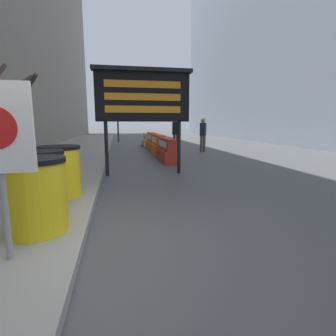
{
  "coord_description": "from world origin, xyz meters",
  "views": [
    {
      "loc": [
        0.43,
        -2.98,
        1.44
      ],
      "look_at": [
        1.79,
        4.11,
        0.2
      ],
      "focal_mm": 28.0,
      "sensor_mm": 36.0,
      "label": 1
    }
  ],
  "objects_px": {
    "message_board": "(143,96)",
    "jersey_barrier_orange_near": "(152,142)",
    "jersey_barrier_orange_far": "(158,146)",
    "traffic_cone_near": "(144,140)",
    "barrel_drum_foreground": "(36,195)",
    "barrel_drum_back": "(61,171)",
    "jersey_barrier_red_striped": "(167,151)",
    "jersey_barrier_cream": "(147,140)",
    "pedestrian_passerby": "(203,132)",
    "barrel_drum_middle": "(40,181)",
    "traffic_light_near_curb": "(117,108)",
    "pedestrian_worker": "(176,131)"
  },
  "relations": [
    {
      "from": "jersey_barrier_red_striped",
      "to": "jersey_barrier_cream",
      "type": "height_order",
      "value": "jersey_barrier_red_striped"
    },
    {
      "from": "traffic_light_near_curb",
      "to": "traffic_cone_near",
      "type": "bearing_deg",
      "value": -69.53
    },
    {
      "from": "barrel_drum_back",
      "to": "pedestrian_worker",
      "type": "height_order",
      "value": "pedestrian_worker"
    },
    {
      "from": "jersey_barrier_cream",
      "to": "pedestrian_passerby",
      "type": "distance_m",
      "value": 4.7
    },
    {
      "from": "barrel_drum_foreground",
      "to": "pedestrian_worker",
      "type": "height_order",
      "value": "pedestrian_worker"
    },
    {
      "from": "jersey_barrier_orange_near",
      "to": "jersey_barrier_red_striped",
      "type": "bearing_deg",
      "value": -90.0
    },
    {
      "from": "barrel_drum_middle",
      "to": "message_board",
      "type": "relative_size",
      "value": 0.32
    },
    {
      "from": "traffic_cone_near",
      "to": "traffic_light_near_curb",
      "type": "xyz_separation_m",
      "value": [
        -1.58,
        4.24,
        2.22
      ]
    },
    {
      "from": "barrel_drum_foreground",
      "to": "jersey_barrier_orange_near",
      "type": "relative_size",
      "value": 0.45
    },
    {
      "from": "traffic_light_near_curb",
      "to": "barrel_drum_foreground",
      "type": "bearing_deg",
      "value": -93.46
    },
    {
      "from": "barrel_drum_back",
      "to": "jersey_barrier_orange_near",
      "type": "xyz_separation_m",
      "value": [
        2.9,
        9.4,
        -0.18
      ]
    },
    {
      "from": "barrel_drum_back",
      "to": "traffic_light_near_curb",
      "type": "distance_m",
      "value": 15.83
    },
    {
      "from": "traffic_cone_near",
      "to": "traffic_light_near_curb",
      "type": "distance_m",
      "value": 5.04
    },
    {
      "from": "pedestrian_worker",
      "to": "jersey_barrier_red_striped",
      "type": "bearing_deg",
      "value": -171.62
    },
    {
      "from": "barrel_drum_middle",
      "to": "pedestrian_worker",
      "type": "xyz_separation_m",
      "value": [
        4.17,
        9.41,
        0.44
      ]
    },
    {
      "from": "pedestrian_worker",
      "to": "pedestrian_passerby",
      "type": "distance_m",
      "value": 1.46
    },
    {
      "from": "jersey_barrier_orange_far",
      "to": "pedestrian_passerby",
      "type": "xyz_separation_m",
      "value": [
        2.38,
        0.64,
        0.59
      ]
    },
    {
      "from": "barrel_drum_middle",
      "to": "barrel_drum_back",
      "type": "relative_size",
      "value": 1.0
    },
    {
      "from": "barrel_drum_middle",
      "to": "jersey_barrier_orange_far",
      "type": "bearing_deg",
      "value": 69.28
    },
    {
      "from": "jersey_barrier_red_striped",
      "to": "jersey_barrier_cream",
      "type": "distance_m",
      "value": 6.84
    },
    {
      "from": "jersey_barrier_orange_near",
      "to": "message_board",
      "type": "bearing_deg",
      "value": -99.29
    },
    {
      "from": "jersey_barrier_orange_near",
      "to": "barrel_drum_foreground",
      "type": "bearing_deg",
      "value": -104.44
    },
    {
      "from": "message_board",
      "to": "jersey_barrier_orange_near",
      "type": "xyz_separation_m",
      "value": [
        1.15,
        7.04,
        -1.75
      ]
    },
    {
      "from": "jersey_barrier_red_striped",
      "to": "pedestrian_worker",
      "type": "relative_size",
      "value": 1.18
    },
    {
      "from": "jersey_barrier_orange_far",
      "to": "jersey_barrier_red_striped",
      "type": "bearing_deg",
      "value": -90.0
    },
    {
      "from": "barrel_drum_back",
      "to": "traffic_cone_near",
      "type": "bearing_deg",
      "value": 76.8
    },
    {
      "from": "jersey_barrier_orange_far",
      "to": "traffic_cone_near",
      "type": "relative_size",
      "value": 2.2
    },
    {
      "from": "traffic_cone_near",
      "to": "message_board",
      "type": "bearing_deg",
      "value": -95.89
    },
    {
      "from": "message_board",
      "to": "jersey_barrier_orange_far",
      "type": "bearing_deg",
      "value": 76.51
    },
    {
      "from": "barrel_drum_back",
      "to": "pedestrian_passerby",
      "type": "distance_m",
      "value": 9.42
    },
    {
      "from": "traffic_light_near_curb",
      "to": "pedestrian_worker",
      "type": "xyz_separation_m",
      "value": [
        2.95,
        -7.07,
        -1.57
      ]
    },
    {
      "from": "barrel_drum_back",
      "to": "jersey_barrier_red_striped",
      "type": "distance_m",
      "value": 5.74
    },
    {
      "from": "jersey_barrier_orange_far",
      "to": "pedestrian_worker",
      "type": "bearing_deg",
      "value": 51.14
    },
    {
      "from": "barrel_drum_foreground",
      "to": "jersey_barrier_cream",
      "type": "bearing_deg",
      "value": 78.05
    },
    {
      "from": "traffic_cone_near",
      "to": "barrel_drum_middle",
      "type": "bearing_deg",
      "value": -102.9
    },
    {
      "from": "barrel_drum_foreground",
      "to": "pedestrian_worker",
      "type": "relative_size",
      "value": 0.53
    },
    {
      "from": "barrel_drum_foreground",
      "to": "jersey_barrier_red_striped",
      "type": "bearing_deg",
      "value": 66.68
    },
    {
      "from": "barrel_drum_back",
      "to": "traffic_cone_near",
      "type": "height_order",
      "value": "barrel_drum_back"
    },
    {
      "from": "traffic_cone_near",
      "to": "jersey_barrier_cream",
      "type": "bearing_deg",
      "value": 59.64
    },
    {
      "from": "traffic_cone_near",
      "to": "pedestrian_passerby",
      "type": "distance_m",
      "value": 4.5
    },
    {
      "from": "barrel_drum_foreground",
      "to": "barrel_drum_middle",
      "type": "height_order",
      "value": "same"
    },
    {
      "from": "barrel_drum_back",
      "to": "pedestrian_passerby",
      "type": "xyz_separation_m",
      "value": [
        5.28,
        7.8,
        0.41
      ]
    },
    {
      "from": "barrel_drum_middle",
      "to": "jersey_barrier_orange_near",
      "type": "xyz_separation_m",
      "value": [
        3.02,
        10.22,
        -0.18
      ]
    },
    {
      "from": "jersey_barrier_red_striped",
      "to": "traffic_cone_near",
      "type": "relative_size",
      "value": 2.68
    },
    {
      "from": "traffic_cone_near",
      "to": "pedestrian_passerby",
      "type": "height_order",
      "value": "pedestrian_passerby"
    },
    {
      "from": "barrel_drum_back",
      "to": "barrel_drum_foreground",
      "type": "bearing_deg",
      "value": -88.31
    },
    {
      "from": "barrel_drum_foreground",
      "to": "jersey_barrier_orange_near",
      "type": "bearing_deg",
      "value": 75.56
    },
    {
      "from": "jersey_barrier_red_striped",
      "to": "traffic_cone_near",
      "type": "height_order",
      "value": "jersey_barrier_red_striped"
    },
    {
      "from": "jersey_barrier_cream",
      "to": "pedestrian_worker",
      "type": "distance_m",
      "value": 3.47
    },
    {
      "from": "barrel_drum_foreground",
      "to": "traffic_cone_near",
      "type": "xyz_separation_m",
      "value": [
        2.63,
        13.08,
        -0.21
      ]
    }
  ]
}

